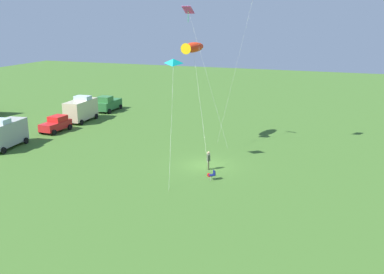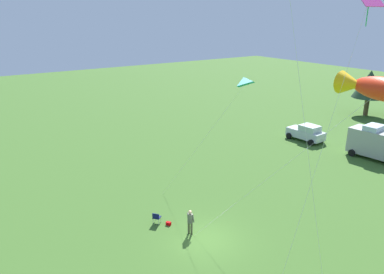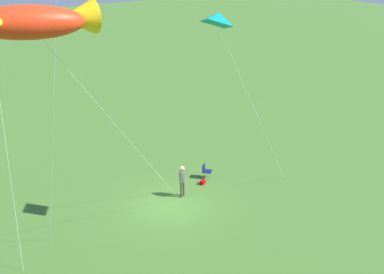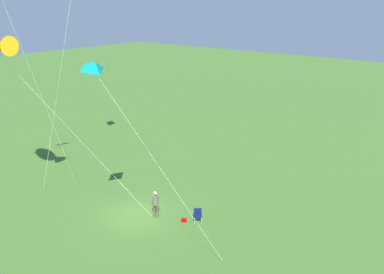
{
  "view_description": "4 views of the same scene",
  "coord_description": "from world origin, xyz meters",
  "px_view_note": "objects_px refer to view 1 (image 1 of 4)",
  "views": [
    {
      "loc": [
        -38.68,
        -12.59,
        13.84
      ],
      "look_at": [
        -0.77,
        1.28,
        2.87
      ],
      "focal_mm": 42.0,
      "sensor_mm": 36.0,
      "label": 1
    },
    {
      "loc": [
        16.56,
        -12.29,
        13.7
      ],
      "look_at": [
        -1.4,
        -0.15,
        6.56
      ],
      "focal_mm": 35.0,
      "sensor_mm": 36.0,
      "label": 2
    },
    {
      "loc": [
        12.78,
        20.74,
        13.02
      ],
      "look_at": [
        -2.18,
        -1.11,
        2.95
      ],
      "focal_mm": 50.0,
      "sensor_mm": 36.0,
      "label": 3
    },
    {
      "loc": [
        -18.53,
        17.9,
        13.2
      ],
      "look_at": [
        -4.19,
        -0.23,
        5.91
      ],
      "focal_mm": 42.0,
      "sensor_mm": 36.0,
      "label": 4
    }
  ],
  "objects_px": {
    "van_motorhome_grey": "(4,133)",
    "kite_diamond_rainbow": "(189,14)",
    "kite_large_fish": "(192,48)",
    "car_red_sedan": "(56,124)",
    "kite_delta_teal": "(173,61)",
    "folding_chair": "(213,174)",
    "van_camper_beige": "(81,109)",
    "person_kite_flyer": "(208,159)",
    "backpack_on_grass": "(209,175)",
    "truck_green_flatbed": "(108,104)"
  },
  "relations": [
    {
      "from": "folding_chair",
      "to": "kite_large_fish",
      "type": "xyz_separation_m",
      "value": [
        10.71,
        5.88,
        10.0
      ]
    },
    {
      "from": "van_motorhome_grey",
      "to": "van_camper_beige",
      "type": "distance_m",
      "value": 13.71
    },
    {
      "from": "car_red_sedan",
      "to": "kite_delta_teal",
      "type": "relative_size",
      "value": 0.42
    },
    {
      "from": "van_motorhome_grey",
      "to": "kite_diamond_rainbow",
      "type": "distance_m",
      "value": 23.43
    },
    {
      "from": "van_motorhome_grey",
      "to": "kite_diamond_rainbow",
      "type": "bearing_deg",
      "value": 108.77
    },
    {
      "from": "backpack_on_grass",
      "to": "truck_green_flatbed",
      "type": "height_order",
      "value": "truck_green_flatbed"
    },
    {
      "from": "person_kite_flyer",
      "to": "van_motorhome_grey",
      "type": "relative_size",
      "value": 0.31
    },
    {
      "from": "folding_chair",
      "to": "person_kite_flyer",
      "type": "bearing_deg",
      "value": -102.99
    },
    {
      "from": "backpack_on_grass",
      "to": "kite_diamond_rainbow",
      "type": "relative_size",
      "value": 0.02
    },
    {
      "from": "folding_chair",
      "to": "truck_green_flatbed",
      "type": "relative_size",
      "value": 0.16
    },
    {
      "from": "kite_large_fish",
      "to": "kite_diamond_rainbow",
      "type": "distance_m",
      "value": 3.6
    },
    {
      "from": "backpack_on_grass",
      "to": "van_camper_beige",
      "type": "height_order",
      "value": "van_camper_beige"
    },
    {
      "from": "van_motorhome_grey",
      "to": "van_camper_beige",
      "type": "height_order",
      "value": "same"
    },
    {
      "from": "truck_green_flatbed",
      "to": "van_motorhome_grey",
      "type": "bearing_deg",
      "value": -3.45
    },
    {
      "from": "backpack_on_grass",
      "to": "truck_green_flatbed",
      "type": "xyz_separation_m",
      "value": [
        21.68,
        22.88,
        0.99
      ]
    },
    {
      "from": "folding_chair",
      "to": "kite_diamond_rainbow",
      "type": "bearing_deg",
      "value": -98.93
    },
    {
      "from": "backpack_on_grass",
      "to": "person_kite_flyer",
      "type": "bearing_deg",
      "value": 19.52
    },
    {
      "from": "person_kite_flyer",
      "to": "folding_chair",
      "type": "relative_size",
      "value": 2.12
    },
    {
      "from": "folding_chair",
      "to": "kite_large_fish",
      "type": "relative_size",
      "value": 0.07
    },
    {
      "from": "person_kite_flyer",
      "to": "backpack_on_grass",
      "type": "xyz_separation_m",
      "value": [
        -1.74,
        -0.62,
        -0.91
      ]
    },
    {
      "from": "folding_chair",
      "to": "kite_large_fish",
      "type": "distance_m",
      "value": 15.79
    },
    {
      "from": "car_red_sedan",
      "to": "kite_large_fish",
      "type": "height_order",
      "value": "kite_large_fish"
    },
    {
      "from": "folding_chair",
      "to": "van_camper_beige",
      "type": "height_order",
      "value": "van_camper_beige"
    },
    {
      "from": "folding_chair",
      "to": "kite_delta_teal",
      "type": "xyz_separation_m",
      "value": [
        2.87,
        4.81,
        9.29
      ]
    },
    {
      "from": "kite_large_fish",
      "to": "kite_diamond_rainbow",
      "type": "height_order",
      "value": "kite_diamond_rainbow"
    },
    {
      "from": "van_motorhome_grey",
      "to": "person_kite_flyer",
      "type": "bearing_deg",
      "value": 86.51
    },
    {
      "from": "folding_chair",
      "to": "van_camper_beige",
      "type": "relative_size",
      "value": 0.15
    },
    {
      "from": "kite_large_fish",
      "to": "kite_diamond_rainbow",
      "type": "xyz_separation_m",
      "value": [
        -0.95,
        -0.06,
        3.48
      ]
    },
    {
      "from": "person_kite_flyer",
      "to": "truck_green_flatbed",
      "type": "xyz_separation_m",
      "value": [
        19.94,
        22.26,
        0.08
      ]
    },
    {
      "from": "backpack_on_grass",
      "to": "van_motorhome_grey",
      "type": "distance_m",
      "value": 23.47
    },
    {
      "from": "van_motorhome_grey",
      "to": "car_red_sedan",
      "type": "height_order",
      "value": "van_motorhome_grey"
    },
    {
      "from": "van_camper_beige",
      "to": "kite_delta_teal",
      "type": "xyz_separation_m",
      "value": [
        -12.4,
        -18.64,
        8.14
      ]
    },
    {
      "from": "car_red_sedan",
      "to": "van_motorhome_grey",
      "type": "bearing_deg",
      "value": 176.99
    },
    {
      "from": "person_kite_flyer",
      "to": "car_red_sedan",
      "type": "bearing_deg",
      "value": -40.13
    },
    {
      "from": "kite_diamond_rainbow",
      "to": "kite_delta_teal",
      "type": "height_order",
      "value": "kite_diamond_rainbow"
    },
    {
      "from": "person_kite_flyer",
      "to": "van_motorhome_grey",
      "type": "distance_m",
      "value": 22.81
    },
    {
      "from": "car_red_sedan",
      "to": "truck_green_flatbed",
      "type": "xyz_separation_m",
      "value": [
        12.91,
        0.27,
        0.15
      ]
    },
    {
      "from": "van_motorhome_grey",
      "to": "van_camper_beige",
      "type": "bearing_deg",
      "value": 172.3
    },
    {
      "from": "backpack_on_grass",
      "to": "truck_green_flatbed",
      "type": "relative_size",
      "value": 0.06
    },
    {
      "from": "person_kite_flyer",
      "to": "truck_green_flatbed",
      "type": "height_order",
      "value": "truck_green_flatbed"
    },
    {
      "from": "kite_large_fish",
      "to": "kite_delta_teal",
      "type": "bearing_deg",
      "value": -172.27
    },
    {
      "from": "backpack_on_grass",
      "to": "van_camper_beige",
      "type": "relative_size",
      "value": 0.06
    },
    {
      "from": "car_red_sedan",
      "to": "kite_diamond_rainbow",
      "type": "xyz_separation_m",
      "value": [
        0.36,
        -17.37,
        13.02
      ]
    },
    {
      "from": "backpack_on_grass",
      "to": "van_motorhome_grey",
      "type": "height_order",
      "value": "van_motorhome_grey"
    },
    {
      "from": "car_red_sedan",
      "to": "kite_large_fish",
      "type": "bearing_deg",
      "value": -82.88
    },
    {
      "from": "backpack_on_grass",
      "to": "kite_large_fish",
      "type": "height_order",
      "value": "kite_large_fish"
    },
    {
      "from": "folding_chair",
      "to": "kite_large_fish",
      "type": "bearing_deg",
      "value": -100.96
    },
    {
      "from": "person_kite_flyer",
      "to": "van_camper_beige",
      "type": "height_order",
      "value": "van_camper_beige"
    },
    {
      "from": "van_motorhome_grey",
      "to": "kite_delta_teal",
      "type": "xyz_separation_m",
      "value": [
        1.3,
        -19.17,
        8.14
      ]
    },
    {
      "from": "person_kite_flyer",
      "to": "kite_delta_teal",
      "type": "xyz_separation_m",
      "value": [
        0.5,
        3.62,
        8.76
      ]
    }
  ]
}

